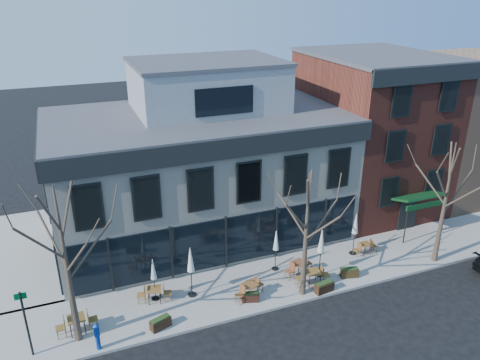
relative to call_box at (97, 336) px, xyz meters
name	(u,v)px	position (x,y,z in m)	size (l,w,h in m)	color
ground	(226,269)	(7.68, 4.20, -0.90)	(120.00, 120.00, 0.00)	black
sidewalk_front	(292,276)	(10.93, 2.05, -0.83)	(33.50, 4.70, 0.15)	gray
sidewalk_side	(23,254)	(-3.57, 10.20, -0.83)	(4.50, 12.00, 0.15)	gray
corner_building	(200,166)	(7.76, 9.27, 3.82)	(18.39, 10.39, 11.10)	beige
red_brick_building	(370,131)	(20.68, 9.18, 4.73)	(8.20, 11.78, 11.18)	maroon
bg_building	(463,122)	(30.68, 10.20, 4.10)	(12.00, 12.00, 10.00)	#8C664C
tree_corner	(67,265)	(-0.80, 1.00, 3.35)	(3.93, 3.98, 7.92)	#382B21
tree_mid	(306,234)	(10.70, 0.30, 2.89)	(3.50, 3.55, 7.04)	#382B21
tree_right	(445,202)	(19.70, 0.30, 3.12)	(3.72, 3.77, 7.48)	#382B21
sign_pole	(26,320)	(-2.82, 0.70, 1.17)	(0.50, 0.10, 3.40)	black
call_box	(97,336)	(0.00, 0.00, 0.00)	(0.28, 0.28, 1.42)	#0C359E
cafe_set_0	(77,323)	(-0.82, 1.51, -0.22)	(2.00, 0.84, 1.04)	brown
cafe_set_1	(154,293)	(3.12, 2.51, -0.26)	(1.87, 0.88, 0.96)	brown
cafe_set_2	(250,289)	(7.90, 1.04, -0.25)	(1.88, 1.10, 0.97)	brown
cafe_set_3	(299,267)	(11.32, 1.96, -0.25)	(1.91, 0.92, 0.98)	brown
cafe_set_4	(313,276)	(11.60, 0.83, -0.22)	(2.02, 0.90, 1.04)	brown
cafe_set_5	(365,248)	(16.19, 2.43, -0.31)	(1.63, 0.66, 0.86)	brown
umbrella_0	(153,271)	(3.18, 2.67, 0.99)	(0.39, 0.39, 2.47)	black
umbrella_1	(191,262)	(5.08, 2.30, 1.33)	(0.47, 0.47, 2.94)	black
umbrella_2	(276,242)	(10.29, 2.92, 1.05)	(0.41, 0.41, 2.55)	black
umbrella_3	(321,243)	(12.39, 1.47, 1.33)	(0.47, 0.47, 2.95)	black
umbrella_4	(355,226)	(15.50, 2.73, 1.19)	(0.44, 0.44, 2.76)	black
planter_0	(161,323)	(2.95, 0.37, -0.47)	(1.11, 0.73, 0.58)	black
planter_1	(250,297)	(7.80, 0.70, -0.50)	(0.98, 0.62, 0.51)	black
planter_2	(324,287)	(11.85, 0.00, -0.45)	(1.12, 0.57, 0.60)	black
planter_3	(349,272)	(13.91, 0.70, -0.47)	(1.08, 0.65, 0.57)	#322410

